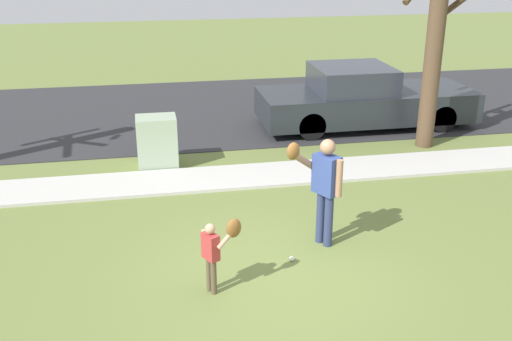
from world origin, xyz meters
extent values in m
plane|color=olive|center=(0.00, 3.50, 0.00)|extent=(48.00, 48.00, 0.00)
cube|color=beige|center=(0.00, 3.60, 0.03)|extent=(36.00, 1.20, 0.06)
cube|color=#2D2D30|center=(0.00, 8.60, 0.01)|extent=(36.00, 6.80, 0.02)
cylinder|color=navy|center=(0.97, 0.67, 0.42)|extent=(0.13, 0.13, 0.84)
cylinder|color=navy|center=(0.89, 0.81, 0.42)|extent=(0.13, 0.13, 0.84)
cube|color=#33478C|center=(0.93, 0.74, 1.13)|extent=(0.39, 0.46, 0.59)
sphere|color=#A87A5B|center=(0.93, 0.74, 1.56)|extent=(0.23, 0.23, 0.23)
cylinder|color=#A87A5B|center=(1.05, 0.52, 1.15)|extent=(0.10, 0.10, 0.56)
cylinder|color=#A87A5B|center=(0.59, 0.84, 1.35)|extent=(0.50, 0.33, 0.40)
ellipsoid|color=brown|center=(0.41, 0.74, 1.53)|extent=(0.26, 0.23, 0.26)
cylinder|color=brown|center=(-0.94, -0.23, 0.25)|extent=(0.08, 0.08, 0.50)
cylinder|color=brown|center=(-0.89, -0.32, 0.25)|extent=(0.08, 0.08, 0.50)
cube|color=#B73838|center=(-0.91, -0.28, 0.68)|extent=(0.23, 0.27, 0.35)
sphere|color=tan|center=(-0.91, -0.28, 0.93)|extent=(0.14, 0.14, 0.14)
cylinder|color=tan|center=(-0.99, -0.15, 0.69)|extent=(0.06, 0.06, 0.33)
cylinder|color=tan|center=(-0.71, -0.34, 0.80)|extent=(0.30, 0.20, 0.24)
ellipsoid|color=brown|center=(-0.61, -0.28, 0.91)|extent=(0.26, 0.23, 0.26)
sphere|color=white|center=(0.32, 0.31, 0.04)|extent=(0.07, 0.07, 0.07)
cube|color=#9EB293|center=(-1.43, 4.54, 0.53)|extent=(0.80, 0.61, 1.05)
cylinder|color=brown|center=(4.48, 4.74, 2.38)|extent=(0.38, 0.38, 4.77)
cylinder|color=brown|center=(5.01, 4.91, 3.10)|extent=(0.54, 1.36, 1.03)
cube|color=#23282D|center=(3.71, 6.46, 0.55)|extent=(5.20, 1.95, 0.70)
cube|color=#2D333D|center=(3.32, 6.46, 1.20)|extent=(1.82, 1.79, 0.60)
cylinder|color=black|center=(5.32, 7.33, 0.34)|extent=(0.64, 0.22, 0.64)
cylinder|color=black|center=(5.32, 5.60, 0.34)|extent=(0.64, 0.22, 0.64)
cylinder|color=black|center=(2.09, 7.33, 0.34)|extent=(0.64, 0.22, 0.64)
cylinder|color=black|center=(2.09, 5.60, 0.34)|extent=(0.64, 0.22, 0.64)
camera|label=1|loc=(-1.62, -7.07, 4.39)|focal=42.09mm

